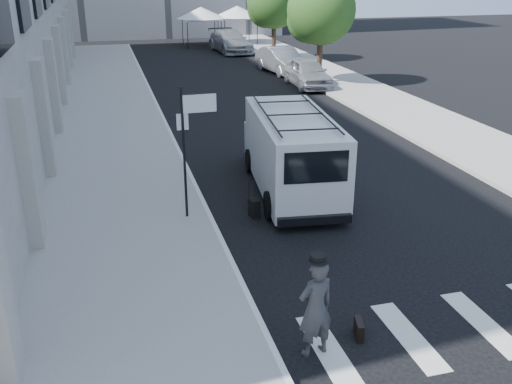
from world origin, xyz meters
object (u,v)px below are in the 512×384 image
cargo_van (291,151)px  parked_car_b (281,60)px  parked_car_c (230,41)px  briefcase (359,329)px  parked_car_a (308,73)px  businessman (316,308)px  suitcase (254,208)px

cargo_van → parked_car_b: (5.82, 19.42, -0.42)m
cargo_van → parked_car_c: size_ratio=1.11×
cargo_van → parked_car_b: 20.27m
briefcase → parked_car_a: size_ratio=0.10×
businessman → parked_car_b: 28.27m
briefcase → businessman: bearing=-151.8°
cargo_van → parked_car_a: bearing=74.7°
businessman → cargo_van: 8.00m
cargo_van → parked_car_c: 29.74m
businessman → suitcase: size_ratio=1.89×
parked_car_a → parked_car_c: 14.57m
briefcase → parked_car_c: parked_car_c is taller
suitcase → parked_car_b: bearing=62.3°
cargo_van → parked_car_a: 15.98m
parked_car_c → parked_car_a: bearing=-90.1°
businessman → briefcase: businessman is taller
briefcase → parked_car_b: 27.78m
briefcase → suitcase: size_ratio=0.44×
parked_car_a → suitcase: bearing=-112.6°
parked_car_a → parked_car_c: (-1.17, 14.52, 0.05)m
parked_car_a → briefcase: bearing=-105.6°
parked_car_b → cargo_van: bearing=-114.3°
cargo_van → businessman: bearing=-98.9°
businessman → briefcase: 1.26m
businessman → parked_car_a: bearing=-122.5°
businessman → parked_car_c: bearing=-113.4°
briefcase → cargo_van: 7.63m
businessman → parked_car_c: (6.86, 37.07, -0.09)m
suitcase → parked_car_a: parked_car_a is taller
parked_car_a → parked_car_b: parked_car_b is taller
parked_car_c → businessman: bearing=-105.2°
briefcase → parked_car_c: 37.30m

